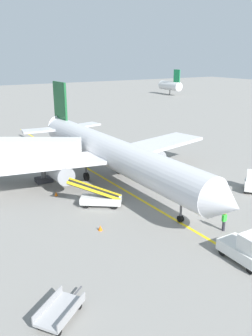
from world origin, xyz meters
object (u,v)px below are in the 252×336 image
(airliner, at_px, (109,152))
(safety_cone_wingtip_left, at_px, (79,184))
(pushback_tug, at_px, (248,249))
(baggage_cart_loaded, at_px, (60,311))
(belt_loader_aft_hold, at_px, (100,198))
(ground_crew_marshaller, at_px, (224,220))
(safety_cone_nose_left, at_px, (100,228))
(safety_cone_nose_right, at_px, (190,171))
(jet_bridge, at_px, (13,151))
(safety_cone_wingtip_right, at_px, (56,194))
(belt_loader_forward_hold, at_px, (196,181))
(baggage_tug_near_wing, at_px, (251,182))
(safety_cone_tail_area, at_px, (126,162))

(airliner, height_order, safety_cone_wingtip_left, airliner)
(pushback_tug, distance_m, baggage_cart_loaded, 12.99)
(belt_loader_aft_hold, xyz_separation_m, ground_crew_marshaller, (6.35, -9.52, 0.13))
(safety_cone_nose_left, distance_m, safety_cone_nose_right, 17.60)
(safety_cone_nose_left, bearing_deg, jet_bridge, 100.89)
(safety_cone_wingtip_left, xyz_separation_m, safety_cone_wingtip_right, (-3.14, -1.35, 0.00))
(pushback_tug, bearing_deg, safety_cone_nose_right, 60.45)
(belt_loader_forward_hold, height_order, belt_loader_aft_hold, same)
(belt_loader_aft_hold, relative_size, safety_cone_nose_right, 10.90)
(belt_loader_forward_hold, height_order, safety_cone_wingtip_left, belt_loader_forward_hold)
(ground_crew_marshaller, relative_size, safety_cone_wingtip_left, 3.86)
(ground_crew_marshaller, bearing_deg, baggage_cart_loaded, -170.42)
(baggage_tug_near_wing, bearing_deg, airliner, 137.51)
(pushback_tug, height_order, ground_crew_marshaller, pushback_tug)
(pushback_tug, height_order, safety_cone_nose_right, pushback_tug)
(jet_bridge, distance_m, safety_cone_tail_area, 14.53)
(pushback_tug, xyz_separation_m, safety_cone_tail_area, (4.70, 23.72, -0.77))
(pushback_tug, relative_size, safety_cone_tail_area, 8.24)
(safety_cone_nose_right, relative_size, safety_cone_tail_area, 1.00)
(jet_bridge, distance_m, safety_cone_nose_left, 15.70)
(belt_loader_forward_hold, height_order, baggage_cart_loaded, belt_loader_forward_hold)
(safety_cone_wingtip_left, bearing_deg, airliner, -4.24)
(jet_bridge, bearing_deg, ground_crew_marshaller, -60.58)
(airliner, height_order, safety_cone_tail_area, airliner)
(jet_bridge, height_order, ground_crew_marshaller, jet_bridge)
(jet_bridge, distance_m, safety_cone_wingtip_left, 8.12)
(belt_loader_aft_hold, bearing_deg, safety_cone_wingtip_right, 120.85)
(belt_loader_aft_hold, relative_size, safety_cone_wingtip_left, 10.90)
(safety_cone_wingtip_left, distance_m, safety_cone_wingtip_right, 3.41)
(baggage_tug_near_wing, xyz_separation_m, safety_cone_wingtip_left, (-14.84, 10.55, -0.71))
(belt_loader_forward_hold, xyz_separation_m, safety_cone_wingtip_right, (-13.44, 5.72, -0.56))
(safety_cone_tail_area, bearing_deg, safety_cone_wingtip_right, -154.20)
(safety_cone_wingtip_left, bearing_deg, belt_loader_aft_hold, -94.57)
(belt_loader_forward_hold, xyz_separation_m, safety_cone_tail_area, (-1.71, 11.39, -0.56))
(belt_loader_forward_hold, xyz_separation_m, belt_loader_aft_hold, (-10.77, 1.25, 0.00))
(baggage_cart_loaded, bearing_deg, safety_cone_wingtip_right, 70.46)
(belt_loader_aft_hold, distance_m, safety_cone_tail_area, 13.62)
(pushback_tug, xyz_separation_m, safety_cone_nose_right, (9.43, 16.64, -0.77))
(jet_bridge, height_order, safety_cone_nose_right, jet_bridge)
(ground_crew_marshaller, distance_m, safety_cone_wingtip_right, 16.66)
(safety_cone_nose_right, distance_m, safety_cone_wingtip_right, 16.53)
(baggage_tug_near_wing, bearing_deg, belt_loader_forward_hold, 142.48)
(pushback_tug, relative_size, safety_cone_nose_left, 8.24)
(safety_cone_tail_area, bearing_deg, belt_loader_forward_hold, -81.48)
(belt_loader_forward_hold, relative_size, safety_cone_nose_left, 10.25)
(jet_bridge, xyz_separation_m, belt_loader_aft_hold, (5.07, -10.74, -2.77))
(pushback_tug, bearing_deg, ground_crew_marshaller, 63.86)
(jet_bridge, distance_m, baggage_tug_near_wing, 25.72)
(airliner, bearing_deg, ground_crew_marshaller, -81.44)
(baggage_tug_near_wing, relative_size, ground_crew_marshaller, 1.57)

